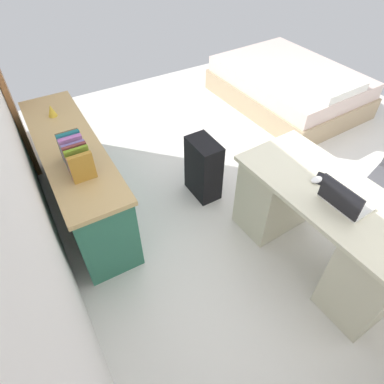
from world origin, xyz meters
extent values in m
plane|color=silver|center=(0.00, 0.00, 0.00)|extent=(5.32, 5.32, 0.00)
cube|color=beige|center=(-1.06, 0.25, 0.74)|extent=(1.48, 0.74, 0.04)
cube|color=beige|center=(-1.55, 0.22, 0.36)|extent=(0.43, 0.62, 0.72)
cube|color=beige|center=(-0.57, 0.28, 0.36)|extent=(0.43, 0.62, 0.72)
cylinder|color=black|center=(-1.11, -0.52, 0.02)|extent=(0.52, 0.52, 0.04)
cylinder|color=black|center=(-1.11, -0.52, 0.21)|extent=(0.06, 0.06, 0.42)
cube|color=#2D7056|center=(0.45, 1.73, 0.36)|extent=(1.76, 0.44, 0.72)
cube|color=tan|center=(0.45, 1.73, 0.74)|extent=(1.80, 0.48, 0.04)
cube|color=#275F49|center=(0.06, 1.50, 0.20)|extent=(0.67, 0.01, 0.25)
cube|color=#275F49|center=(0.85, 1.50, 0.20)|extent=(0.67, 0.01, 0.25)
cube|color=tan|center=(1.04, -1.30, 0.14)|extent=(1.97, 1.49, 0.28)
cube|color=beige|center=(1.04, -1.30, 0.38)|extent=(1.90, 1.43, 0.20)
cube|color=white|center=(0.37, -1.33, 0.53)|extent=(0.51, 0.70, 0.10)
cube|color=black|center=(0.07, 0.63, 0.31)|extent=(0.36, 0.23, 0.61)
cube|color=silver|center=(-1.16, 0.26, 0.76)|extent=(0.32, 0.24, 0.02)
cube|color=black|center=(-1.17, 0.36, 0.87)|extent=(0.31, 0.03, 0.19)
ellipsoid|color=white|center=(-0.90, 0.27, 0.77)|extent=(0.07, 0.10, 0.03)
cube|color=black|center=(-0.90, 0.23, 0.76)|extent=(0.12, 0.15, 0.01)
cube|color=#B7822D|center=(-0.05, 1.73, 0.87)|extent=(0.04, 0.17, 0.22)
cube|color=purple|center=(-0.01, 1.73, 0.86)|extent=(0.03, 0.17, 0.19)
cube|color=olive|center=(0.03, 1.73, 0.87)|extent=(0.03, 0.17, 0.23)
cube|color=brown|center=(0.07, 1.73, 0.88)|extent=(0.03, 0.17, 0.23)
cube|color=#6F62A7|center=(0.11, 1.73, 0.87)|extent=(0.03, 0.17, 0.22)
cube|color=green|center=(0.15, 1.73, 0.86)|extent=(0.03, 0.17, 0.19)
cube|color=#BA6ABA|center=(0.19, 1.73, 0.87)|extent=(0.04, 0.17, 0.22)
cube|color=#1B666D|center=(0.23, 1.73, 0.88)|extent=(0.04, 0.17, 0.24)
cube|color=brown|center=(0.27, 1.73, 0.87)|extent=(0.03, 0.17, 0.22)
cone|color=gold|center=(0.94, 1.73, 0.81)|extent=(0.08, 0.08, 0.11)
camera|label=1|loc=(-2.01, 1.96, 2.41)|focal=31.41mm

